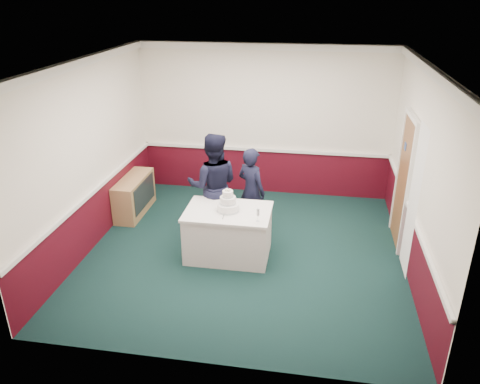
% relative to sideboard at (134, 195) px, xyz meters
% --- Properties ---
extents(ground, '(5.00, 5.00, 0.00)m').
position_rel_sideboard_xyz_m(ground, '(2.28, -1.09, -0.35)').
color(ground, '#14312F').
rests_on(ground, ground).
extents(room_shell, '(5.00, 5.00, 3.00)m').
position_rel_sideboard_xyz_m(room_shell, '(2.36, -0.48, 1.62)').
color(room_shell, white).
rests_on(room_shell, ground).
extents(sideboard, '(0.41, 1.20, 0.70)m').
position_rel_sideboard_xyz_m(sideboard, '(0.00, 0.00, 0.00)').
color(sideboard, tan).
rests_on(sideboard, ground).
extents(cake_table, '(1.32, 0.92, 0.79)m').
position_rel_sideboard_xyz_m(cake_table, '(2.03, -1.23, 0.05)').
color(cake_table, white).
rests_on(cake_table, ground).
extents(wedding_cake, '(0.35, 0.35, 0.36)m').
position_rel_sideboard_xyz_m(wedding_cake, '(2.03, -1.23, 0.55)').
color(wedding_cake, white).
rests_on(wedding_cake, cake_table).
extents(cake_knife, '(0.03, 0.22, 0.00)m').
position_rel_sideboard_xyz_m(cake_knife, '(2.00, -1.43, 0.44)').
color(cake_knife, silver).
rests_on(cake_knife, cake_table).
extents(champagne_flute, '(0.05, 0.05, 0.21)m').
position_rel_sideboard_xyz_m(champagne_flute, '(2.53, -1.51, 0.58)').
color(champagne_flute, silver).
rests_on(champagne_flute, cake_table).
extents(person_man, '(0.97, 0.81, 1.81)m').
position_rel_sideboard_xyz_m(person_man, '(1.66, -0.56, 0.55)').
color(person_man, black).
rests_on(person_man, ground).
extents(person_woman, '(0.66, 0.61, 1.52)m').
position_rel_sideboard_xyz_m(person_woman, '(2.27, -0.35, 0.41)').
color(person_woman, black).
rests_on(person_woman, ground).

